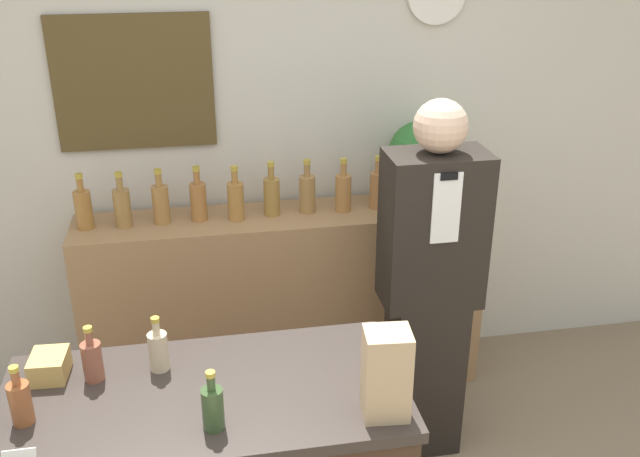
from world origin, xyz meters
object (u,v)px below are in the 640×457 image
object	(u,v)px
potted_plant	(421,158)
paper_bag	(386,374)
shopkeeper	(429,288)
tape_dispenser	(393,407)

from	to	relation	value
potted_plant	paper_bag	world-z (taller)	potted_plant
shopkeeper	tape_dispenser	size ratio (longest dim) A/B	18.44
paper_bag	tape_dispenser	world-z (taller)	paper_bag
shopkeeper	tape_dispenser	world-z (taller)	shopkeeper
shopkeeper	paper_bag	xyz separation A→B (m)	(-0.45, -0.90, 0.24)
potted_plant	paper_bag	bearing A→B (deg)	-111.01
tape_dispenser	potted_plant	bearing A→B (deg)	69.84
shopkeeper	potted_plant	distance (m)	0.73
potted_plant	shopkeeper	bearing A→B (deg)	-102.34
shopkeeper	potted_plant	bearing A→B (deg)	77.66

